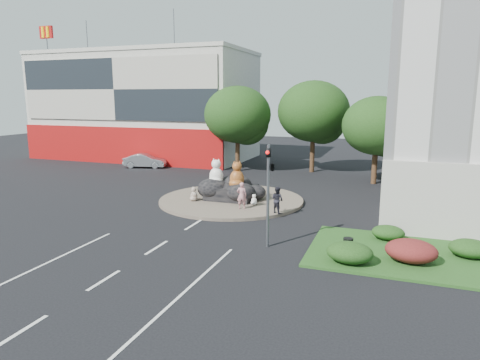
% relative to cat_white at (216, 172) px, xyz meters
% --- Properties ---
extents(ground, '(120.00, 120.00, 0.00)m').
position_rel_cat_white_xyz_m(ground, '(1.09, -9.93, -2.05)').
color(ground, black).
rests_on(ground, ground).
extents(roundabout_island, '(10.00, 10.00, 0.20)m').
position_rel_cat_white_xyz_m(roundabout_island, '(1.09, 0.07, -1.95)').
color(roundabout_island, brown).
rests_on(roundabout_island, ground).
extents(rock_plinth, '(3.20, 2.60, 0.90)m').
position_rel_cat_white_xyz_m(rock_plinth, '(1.09, 0.07, -1.40)').
color(rock_plinth, black).
rests_on(rock_plinth, roundabout_island).
extents(shophouse_block, '(25.20, 12.30, 17.40)m').
position_rel_cat_white_xyz_m(shophouse_block, '(-16.91, 17.98, 4.13)').
color(shophouse_block, beige).
rests_on(shophouse_block, ground).
extents(grass_verge, '(10.00, 6.00, 0.12)m').
position_rel_cat_white_xyz_m(grass_verge, '(13.09, -6.93, -1.99)').
color(grass_verge, '#204617').
rests_on(grass_verge, ground).
extents(tree_left, '(6.46, 6.46, 8.27)m').
position_rel_cat_white_xyz_m(tree_left, '(-2.84, 12.13, 3.20)').
color(tree_left, '#382314').
rests_on(tree_left, ground).
extents(tree_mid, '(6.84, 6.84, 8.76)m').
position_rel_cat_white_xyz_m(tree_mid, '(4.16, 14.13, 3.51)').
color(tree_mid, '#382314').
rests_on(tree_mid, ground).
extents(tree_right, '(5.70, 5.70, 7.30)m').
position_rel_cat_white_xyz_m(tree_right, '(10.16, 10.13, 2.58)').
color(tree_right, '#382314').
rests_on(tree_right, ground).
extents(hedge_near_green, '(2.00, 1.60, 0.90)m').
position_rel_cat_white_xyz_m(hedge_near_green, '(10.09, -8.93, -1.48)').
color(hedge_near_green, '#173310').
rests_on(hedge_near_green, grass_verge).
extents(hedge_red, '(2.20, 1.76, 0.99)m').
position_rel_cat_white_xyz_m(hedge_red, '(12.59, -7.93, -1.44)').
color(hedge_red, '#541617').
rests_on(hedge_red, grass_verge).
extents(hedge_mid_green, '(1.80, 1.44, 0.81)m').
position_rel_cat_white_xyz_m(hedge_mid_green, '(15.09, -6.43, -1.53)').
color(hedge_mid_green, '#173310').
rests_on(hedge_mid_green, grass_verge).
extents(hedge_back_green, '(1.60, 1.28, 0.72)m').
position_rel_cat_white_xyz_m(hedge_back_green, '(11.59, -5.13, -1.57)').
color(hedge_back_green, '#173310').
rests_on(hedge_back_green, grass_verge).
extents(traffic_light, '(0.44, 1.24, 5.00)m').
position_rel_cat_white_xyz_m(traffic_light, '(6.19, -7.93, 1.57)').
color(traffic_light, '#595B60').
rests_on(traffic_light, ground).
extents(street_lamp, '(2.34, 0.22, 8.06)m').
position_rel_cat_white_xyz_m(street_lamp, '(13.91, -1.93, 2.50)').
color(street_lamp, '#595B60').
rests_on(street_lamp, ground).
extents(cat_white, '(1.20, 1.05, 1.90)m').
position_rel_cat_white_xyz_m(cat_white, '(0.00, 0.00, 0.00)').
color(cat_white, white).
rests_on(cat_white, rock_plinth).
extents(cat_tabby, '(1.38, 1.29, 1.88)m').
position_rel_cat_white_xyz_m(cat_tabby, '(1.67, -0.35, -0.01)').
color(cat_tabby, '#B97D26').
rests_on(cat_tabby, rock_plinth).
extents(kitten_calico, '(0.77, 0.74, 1.00)m').
position_rel_cat_white_xyz_m(kitten_calico, '(-1.09, -1.36, -1.35)').
color(kitten_calico, beige).
rests_on(kitten_calico, roundabout_island).
extents(kitten_white, '(0.51, 0.46, 0.74)m').
position_rel_cat_white_xyz_m(kitten_white, '(3.12, -1.02, -1.48)').
color(kitten_white, silver).
rests_on(kitten_white, roundabout_island).
extents(pedestrian_pink, '(0.72, 0.59, 1.71)m').
position_rel_cat_white_xyz_m(pedestrian_pink, '(2.70, -2.24, -0.99)').
color(pedestrian_pink, '#BE7B80').
rests_on(pedestrian_pink, roundabout_island).
extents(pedestrian_dark, '(1.00, 0.93, 1.65)m').
position_rel_cat_white_xyz_m(pedestrian_dark, '(5.09, -2.47, -1.03)').
color(pedestrian_dark, black).
rests_on(pedestrian_dark, roundabout_island).
extents(parked_car, '(4.58, 2.58, 1.43)m').
position_rel_cat_white_xyz_m(parked_car, '(-12.60, 10.65, -1.34)').
color(parked_car, '#B5B8BD').
rests_on(parked_car, ground).
extents(litter_bin, '(0.56, 0.56, 0.78)m').
position_rel_cat_white_xyz_m(litter_bin, '(9.92, -7.96, -1.54)').
color(litter_bin, black).
rests_on(litter_bin, grass_verge).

